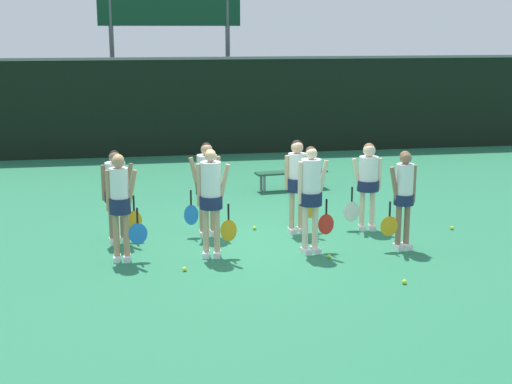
% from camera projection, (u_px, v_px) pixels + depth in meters
% --- Properties ---
extents(ground_plane, '(140.00, 140.00, 0.00)m').
position_uv_depth(ground_plane, '(257.00, 244.00, 12.53)').
color(ground_plane, '#26724C').
extents(fence_windscreen, '(60.00, 0.08, 2.90)m').
position_uv_depth(fence_windscreen, '(203.00, 106.00, 21.08)').
color(fence_windscreen, black).
rests_on(fence_windscreen, ground_plane).
extents(scoreboard, '(4.32, 0.15, 5.39)m').
position_uv_depth(scoreboard, '(170.00, 11.00, 21.61)').
color(scoreboard, '#515156').
rests_on(scoreboard, ground_plane).
extents(bench_courtside, '(1.74, 0.56, 0.44)m').
position_uv_depth(bench_courtside, '(291.00, 174.00, 16.67)').
color(bench_courtside, '#19472D').
rests_on(bench_courtside, ground_plane).
extents(player_0, '(0.64, 0.34, 1.76)m').
position_uv_depth(player_0, '(120.00, 199.00, 11.40)').
color(player_0, tan).
rests_on(player_0, ground_plane).
extents(player_1, '(0.64, 0.38, 1.80)m').
position_uv_depth(player_1, '(211.00, 194.00, 11.60)').
color(player_1, tan).
rests_on(player_1, ground_plane).
extents(player_2, '(0.65, 0.38, 1.81)m').
position_uv_depth(player_2, '(311.00, 191.00, 11.80)').
color(player_2, beige).
rests_on(player_2, ground_plane).
extents(player_3, '(0.63, 0.34, 1.70)m').
position_uv_depth(player_3, '(404.00, 192.00, 12.03)').
color(player_3, '#8C664C').
rests_on(player_3, ground_plane).
extents(player_4, '(0.67, 0.41, 1.65)m').
position_uv_depth(player_4, '(116.00, 189.00, 12.40)').
color(player_4, '#8C664C').
rests_on(player_4, ground_plane).
extents(player_5, '(0.68, 0.41, 1.71)m').
position_uv_depth(player_5, '(207.00, 181.00, 12.83)').
color(player_5, tan).
rests_on(player_5, ground_plane).
extents(player_6, '(0.66, 0.37, 1.73)m').
position_uv_depth(player_6, '(297.00, 178.00, 13.00)').
color(player_6, tan).
rests_on(player_6, ground_plane).
extents(player_7, '(0.69, 0.41, 1.64)m').
position_uv_depth(player_7, '(368.00, 178.00, 13.22)').
color(player_7, beige).
rests_on(player_7, ground_plane).
extents(tennis_ball_0, '(0.07, 0.07, 0.07)m').
position_uv_depth(tennis_ball_0, '(185.00, 269.00, 11.10)').
color(tennis_ball_0, '#CCE033').
rests_on(tennis_ball_0, ground_plane).
extents(tennis_ball_1, '(0.07, 0.07, 0.07)m').
position_uv_depth(tennis_ball_1, '(452.00, 228.00, 13.40)').
color(tennis_ball_1, '#CCE033').
rests_on(tennis_ball_1, ground_plane).
extents(tennis_ball_2, '(0.07, 0.07, 0.07)m').
position_uv_depth(tennis_ball_2, '(404.00, 282.00, 10.54)').
color(tennis_ball_2, '#CCE033').
rests_on(tennis_ball_2, ground_plane).
extents(tennis_ball_3, '(0.06, 0.06, 0.06)m').
position_uv_depth(tennis_ball_3, '(329.00, 256.00, 11.74)').
color(tennis_ball_3, '#CCE033').
rests_on(tennis_ball_3, ground_plane).
extents(tennis_ball_4, '(0.07, 0.07, 0.07)m').
position_uv_depth(tennis_ball_4, '(228.00, 225.00, 13.59)').
color(tennis_ball_4, '#CCE033').
rests_on(tennis_ball_4, ground_plane).
extents(tennis_ball_5, '(0.07, 0.07, 0.07)m').
position_uv_depth(tennis_ball_5, '(255.00, 228.00, 13.40)').
color(tennis_ball_5, '#CCE033').
rests_on(tennis_ball_5, ground_plane).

